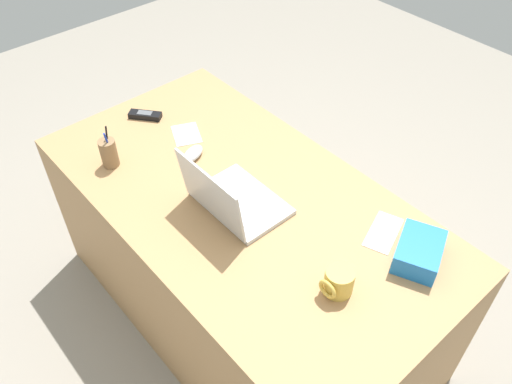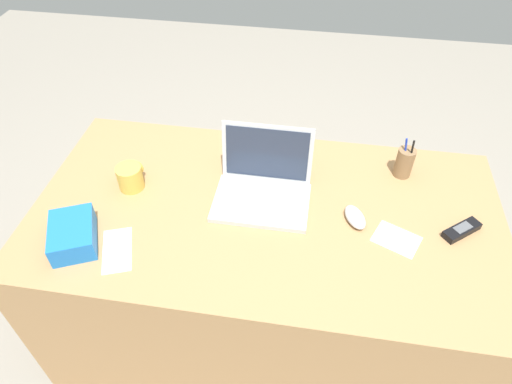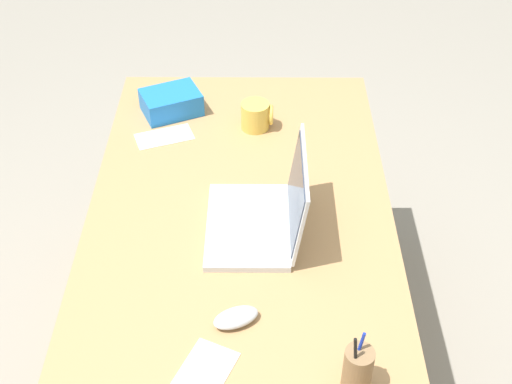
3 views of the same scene
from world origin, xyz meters
TOP-DOWN VIEW (x-y plane):
  - ground_plane at (0.00, 0.00)m, footprint 6.00×6.00m
  - desk at (0.00, 0.00)m, footprint 1.60×0.84m
  - laptop at (-0.02, 0.07)m, footprint 0.32×0.26m
  - computer_mouse at (0.30, -0.00)m, footprint 0.10×0.12m
  - coffee_mug_white at (-0.49, 0.04)m, footprint 0.09×0.10m
  - cordless_phone at (0.64, 0.00)m, footprint 0.13×0.12m
  - pen_holder at (0.47, 0.26)m, footprint 0.06×0.06m
  - snack_bag at (-0.58, -0.24)m, footprint 0.20×0.22m
  - paper_note_near_laptop at (-0.44, -0.25)m, footprint 0.14×0.20m
  - paper_note_left at (0.43, -0.06)m, footprint 0.17×0.15m

SIDE VIEW (x-z plane):
  - ground_plane at x=0.00m, z-range 0.00..0.00m
  - desk at x=0.00m, z-range 0.00..0.72m
  - paper_note_near_laptop at x=-0.44m, z-range 0.72..0.72m
  - paper_note_left at x=0.43m, z-range 0.72..0.72m
  - cordless_phone at x=0.64m, z-range 0.72..0.74m
  - computer_mouse at x=0.30m, z-range 0.72..0.75m
  - snack_bag at x=-0.58m, z-range 0.72..0.79m
  - coffee_mug_white at x=-0.49m, z-range 0.72..0.81m
  - laptop at x=-0.02m, z-range 0.65..0.88m
  - pen_holder at x=0.47m, z-range 0.69..0.86m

